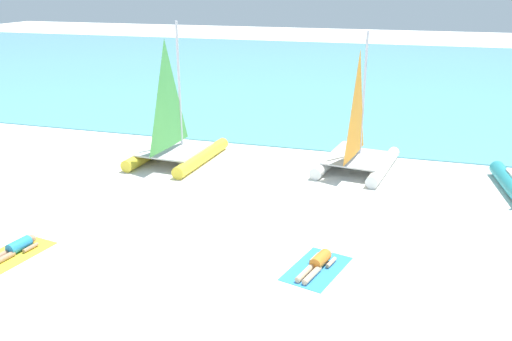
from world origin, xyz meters
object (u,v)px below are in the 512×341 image
object	(u,v)px
sunbather_middle	(318,263)
sailboat_white	(357,150)
sunbather_left	(15,248)
towel_middle	(317,269)
sailboat_yellow	(175,141)
towel_left	(14,254)

from	to	relation	value
sunbather_middle	sailboat_white	bearing A→B (deg)	104.79
sunbather_left	towel_middle	size ratio (longest dim) A/B	0.82
sailboat_white	towel_middle	world-z (taller)	sailboat_white
sailboat_white	sailboat_yellow	xyz separation A→B (m)	(-6.72, -1.01, 0.04)
sunbather_middle	sailboat_yellow	bearing A→B (deg)	150.62
sailboat_yellow	sailboat_white	bearing A→B (deg)	12.17
towel_left	sunbather_middle	bearing A→B (deg)	11.70
sunbather_left	sunbather_middle	size ratio (longest dim) A/B	1.01
sailboat_white	towel_left	xyz separation A→B (m)	(-7.51, -9.09, -0.72)
sunbather_left	sunbather_middle	bearing A→B (deg)	20.44
towel_middle	sunbather_middle	bearing A→B (deg)	75.25
towel_left	sunbather_middle	size ratio (longest dim) A/B	1.22
towel_left	sunbather_left	size ratio (longest dim) A/B	1.21
sunbather_left	towel_middle	xyz separation A→B (m)	(7.48, 1.43, -0.13)
sailboat_white	sailboat_yellow	size ratio (longest dim) A/B	0.95
towel_left	sunbather_left	world-z (taller)	sunbather_left
sailboat_white	towel_left	distance (m)	11.81
sailboat_yellow	towel_left	distance (m)	8.15
towel_middle	sunbather_middle	world-z (taller)	sunbather_middle
towel_left	towel_middle	distance (m)	7.64
sailboat_yellow	towel_left	bearing A→B (deg)	-91.94
sailboat_white	sunbather_left	distance (m)	11.75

